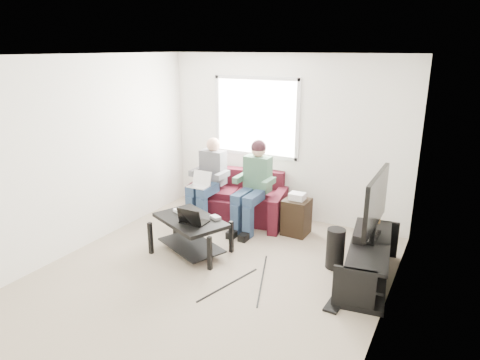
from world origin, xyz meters
name	(u,v)px	position (x,y,z in m)	size (l,w,h in m)	color
floor	(211,275)	(0.00, 0.00, 0.00)	(4.50, 4.50, 0.00)	tan
ceiling	(206,55)	(0.00, 0.00, 2.60)	(4.50, 4.50, 0.00)	white
wall_back	(285,138)	(0.00, 2.25, 1.30)	(4.50, 4.50, 0.00)	white
wall_front	(37,254)	(0.00, -2.25, 1.30)	(4.50, 4.50, 0.00)	white
wall_left	(83,154)	(-2.00, 0.00, 1.30)	(4.50, 4.50, 0.00)	white
wall_right	(391,203)	(2.00, 0.00, 1.30)	(4.50, 4.50, 0.00)	white
window	(256,117)	(-0.50, 2.23, 1.60)	(1.48, 0.04, 1.28)	white
sofa	(238,200)	(-0.60, 1.81, 0.29)	(1.76, 0.99, 0.76)	#461118
person_left	(208,177)	(-1.00, 1.55, 0.71)	(0.40, 0.71, 1.31)	#324B70
person_right	(254,180)	(-0.20, 1.57, 0.77)	(0.40, 0.71, 1.35)	#324B70
laptop_silver	(199,183)	(-1.00, 1.29, 0.68)	(0.32, 0.22, 0.24)	silver
coffee_table	(191,228)	(-0.55, 0.39, 0.37)	(1.16, 0.96, 0.50)	black
laptop_black	(194,214)	(-0.43, 0.31, 0.62)	(0.34, 0.24, 0.24)	black
controller_a	(178,211)	(-0.83, 0.51, 0.52)	(0.14, 0.09, 0.04)	silver
controller_b	(192,212)	(-0.65, 0.57, 0.52)	(0.14, 0.09, 0.04)	black
controller_c	(215,217)	(-0.25, 0.54, 0.52)	(0.14, 0.09, 0.04)	gray
tv_stand	(369,263)	(1.71, 0.80, 0.22)	(0.65, 1.54, 0.49)	black
tv	(376,203)	(1.71, 0.90, 0.95)	(0.12, 1.10, 0.81)	black
soundbar	(363,233)	(1.59, 0.90, 0.54)	(0.12, 0.50, 0.10)	black
drink_cup	(377,218)	(1.66, 1.43, 0.55)	(0.08, 0.08, 0.12)	#AE834A
console_white	(361,272)	(1.71, 0.40, 0.29)	(0.30, 0.22, 0.06)	silver
console_grey	(374,247)	(1.71, 1.10, 0.30)	(0.34, 0.26, 0.08)	gray
console_black	(368,259)	(1.71, 0.75, 0.30)	(0.38, 0.30, 0.07)	black
subwoofer	(335,249)	(1.28, 0.91, 0.26)	(0.23, 0.23, 0.52)	black
keyboard_floor	(336,302)	(1.53, 0.14, 0.01)	(0.15, 0.46, 0.03)	black
end_table	(296,216)	(0.47, 1.65, 0.29)	(0.36, 0.36, 0.64)	black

